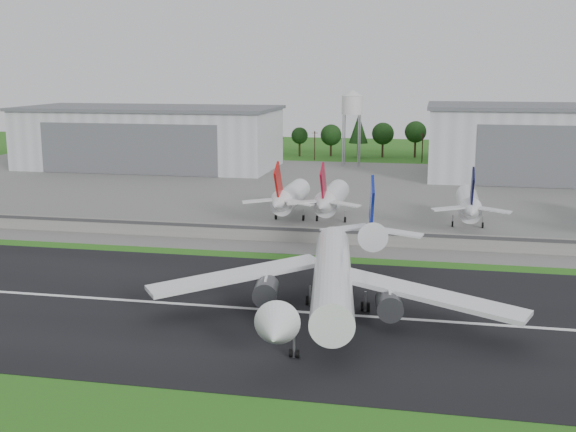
% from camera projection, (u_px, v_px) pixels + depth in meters
% --- Properties ---
extents(ground, '(600.00, 600.00, 0.00)m').
position_uv_depth(ground, '(237.00, 332.00, 103.81)').
color(ground, '#245D16').
rests_on(ground, ground).
extents(runway, '(320.00, 60.00, 0.10)m').
position_uv_depth(runway, '(254.00, 309.00, 113.40)').
color(runway, black).
rests_on(runway, ground).
extents(runway_centerline, '(220.00, 1.00, 0.02)m').
position_uv_depth(runway_centerline, '(254.00, 309.00, 113.39)').
color(runway_centerline, white).
rests_on(runway_centerline, runway).
extents(apron, '(320.00, 150.00, 0.10)m').
position_uv_depth(apron, '(343.00, 193.00, 219.01)').
color(apron, slate).
rests_on(apron, ground).
extents(blast_fence, '(240.00, 0.61, 3.50)m').
position_uv_depth(blast_fence, '(305.00, 235.00, 156.24)').
color(blast_fence, gray).
rests_on(blast_fence, ground).
extents(hangar_west, '(97.00, 44.00, 23.20)m').
position_uv_depth(hangar_west, '(150.00, 137.00, 275.47)').
color(hangar_west, silver).
rests_on(hangar_west, ground).
extents(water_tower, '(8.40, 8.40, 29.40)m').
position_uv_depth(water_tower, '(352.00, 102.00, 277.50)').
color(water_tower, '#99999E').
rests_on(water_tower, ground).
extents(utility_poles, '(230.00, 3.00, 12.00)m').
position_uv_depth(utility_poles, '(367.00, 161.00, 295.83)').
color(utility_poles, black).
rests_on(utility_poles, ground).
extents(treeline, '(320.00, 16.00, 22.00)m').
position_uv_depth(treeline, '(371.00, 157.00, 310.23)').
color(treeline, black).
rests_on(treeline, ground).
extents(main_airliner, '(56.75, 59.22, 18.17)m').
position_uv_depth(main_airliner, '(332.00, 285.00, 109.61)').
color(main_airliner, white).
rests_on(main_airliner, runway).
extents(parked_jet_red_a, '(7.36, 31.29, 16.56)m').
position_uv_depth(parked_jet_red_a, '(288.00, 197.00, 177.65)').
color(parked_jet_red_a, white).
rests_on(parked_jet_red_a, ground).
extents(parked_jet_red_b, '(7.36, 31.29, 16.61)m').
position_uv_depth(parked_jet_red_b, '(330.00, 199.00, 175.61)').
color(parked_jet_red_b, silver).
rests_on(parked_jet_red_b, ground).
extents(parked_jet_navy, '(7.36, 31.29, 16.44)m').
position_uv_depth(parked_jet_navy, '(469.00, 204.00, 169.19)').
color(parked_jet_navy, white).
rests_on(parked_jet_navy, ground).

